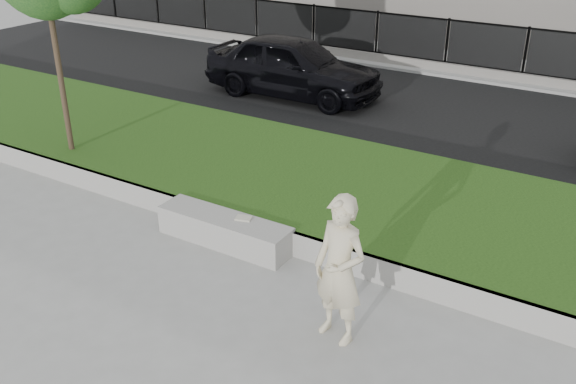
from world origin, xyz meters
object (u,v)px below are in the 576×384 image
Objects in this scene: stone_bench at (225,230)px; car_dark at (293,66)px; man at (340,270)px; book at (244,218)px.

car_dark is at bearing 113.23° from stone_bench.
book is (-2.26, 1.21, -0.49)m from man.
stone_bench is at bearing 168.10° from man.
book is at bearing 163.27° from man.
stone_bench is 1.16× the size of man.
man is 8.02× the size of book.
stone_bench is 0.39m from book.
man reaches higher than stone_bench.
car_dark is at bearing 135.93° from man.
man is (2.55, -1.10, 0.73)m from stone_bench.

